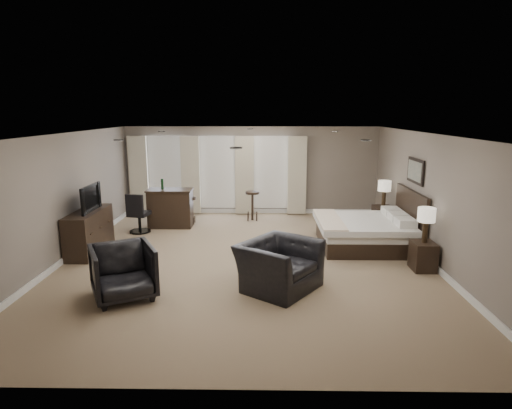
{
  "coord_description": "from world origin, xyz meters",
  "views": [
    {
      "loc": [
        0.34,
        -8.46,
        3.04
      ],
      "look_at": [
        0.2,
        0.4,
        1.1
      ],
      "focal_mm": 30.0,
      "sensor_mm": 36.0,
      "label": 1
    }
  ],
  "objects_px": {
    "bed": "(361,219)",
    "nightstand_far": "(382,218)",
    "armchair_far": "(123,269)",
    "nightstand_near": "(423,256)",
    "bar_counter": "(170,208)",
    "tv": "(87,208)",
    "desk_chair": "(139,213)",
    "bar_stool_left": "(190,211)",
    "dresser": "(89,232)",
    "armchair_near": "(279,258)",
    "lamp_far": "(384,194)",
    "bar_stool_right": "(252,206)",
    "lamp_near": "(426,225)"
  },
  "relations": [
    {
      "from": "bed",
      "to": "nightstand_far",
      "type": "distance_m",
      "value": 1.74
    },
    {
      "from": "nightstand_far",
      "to": "armchair_far",
      "type": "relative_size",
      "value": 0.62
    },
    {
      "from": "nightstand_near",
      "to": "bar_counter",
      "type": "xyz_separation_m",
      "value": [
        -5.59,
        3.1,
        0.24
      ]
    },
    {
      "from": "tv",
      "to": "desk_chair",
      "type": "xyz_separation_m",
      "value": [
        0.65,
        1.57,
        -0.48
      ]
    },
    {
      "from": "armchair_far",
      "to": "bar_stool_left",
      "type": "xyz_separation_m",
      "value": [
        0.29,
        4.81,
        -0.13
      ]
    },
    {
      "from": "dresser",
      "to": "armchair_near",
      "type": "relative_size",
      "value": 1.24
    },
    {
      "from": "armchair_far",
      "to": "desk_chair",
      "type": "distance_m",
      "value": 4.0
    },
    {
      "from": "bed",
      "to": "lamp_far",
      "type": "distance_m",
      "value": 1.73
    },
    {
      "from": "bed",
      "to": "dresser",
      "type": "height_order",
      "value": "bed"
    },
    {
      "from": "nightstand_far",
      "to": "armchair_far",
      "type": "bearing_deg",
      "value": -141.74
    },
    {
      "from": "dresser",
      "to": "bar_counter",
      "type": "height_order",
      "value": "bar_counter"
    },
    {
      "from": "lamp_far",
      "to": "bar_stool_right",
      "type": "bearing_deg",
      "value": 164.52
    },
    {
      "from": "armchair_far",
      "to": "bar_counter",
      "type": "bearing_deg",
      "value": 64.56
    },
    {
      "from": "lamp_near",
      "to": "armchair_far",
      "type": "distance_m",
      "value": 5.61
    },
    {
      "from": "nightstand_near",
      "to": "lamp_far",
      "type": "relative_size",
      "value": 0.82
    },
    {
      "from": "dresser",
      "to": "armchair_far",
      "type": "xyz_separation_m",
      "value": [
        1.5,
        -2.34,
        0.03
      ]
    },
    {
      "from": "lamp_far",
      "to": "nightstand_near",
      "type": "bearing_deg",
      "value": -90.0
    },
    {
      "from": "lamp_far",
      "to": "tv",
      "type": "bearing_deg",
      "value": -164.42
    },
    {
      "from": "nightstand_near",
      "to": "lamp_near",
      "type": "relative_size",
      "value": 0.81
    },
    {
      "from": "armchair_near",
      "to": "bar_counter",
      "type": "height_order",
      "value": "armchair_near"
    },
    {
      "from": "dresser",
      "to": "bar_stool_left",
      "type": "xyz_separation_m",
      "value": [
        1.79,
        2.46,
        -0.1
      ]
    },
    {
      "from": "bar_counter",
      "to": "bar_stool_left",
      "type": "relative_size",
      "value": 1.61
    },
    {
      "from": "lamp_far",
      "to": "bar_stool_right",
      "type": "height_order",
      "value": "lamp_far"
    },
    {
      "from": "lamp_near",
      "to": "lamp_far",
      "type": "xyz_separation_m",
      "value": [
        0.0,
        2.9,
        0.06
      ]
    },
    {
      "from": "armchair_far",
      "to": "tv",
      "type": "bearing_deg",
      "value": 95.04
    },
    {
      "from": "bed",
      "to": "bar_stool_left",
      "type": "bearing_deg",
      "value": 154.91
    },
    {
      "from": "tv",
      "to": "bar_stool_left",
      "type": "distance_m",
      "value": 3.11
    },
    {
      "from": "lamp_far",
      "to": "armchair_near",
      "type": "xyz_separation_m",
      "value": [
        -2.84,
        -3.84,
        -0.4
      ]
    },
    {
      "from": "lamp_near",
      "to": "bar_stool_right",
      "type": "height_order",
      "value": "lamp_near"
    },
    {
      "from": "nightstand_near",
      "to": "armchair_near",
      "type": "xyz_separation_m",
      "value": [
        -2.84,
        -0.94,
        0.28
      ]
    },
    {
      "from": "nightstand_far",
      "to": "bar_counter",
      "type": "distance_m",
      "value": 5.59
    },
    {
      "from": "nightstand_near",
      "to": "dresser",
      "type": "bearing_deg",
      "value": 172.02
    },
    {
      "from": "bed",
      "to": "desk_chair",
      "type": "relative_size",
      "value": 2.0
    },
    {
      "from": "armchair_near",
      "to": "bar_counter",
      "type": "relative_size",
      "value": 1.09
    },
    {
      "from": "armchair_near",
      "to": "desk_chair",
      "type": "relative_size",
      "value": 1.25
    },
    {
      "from": "bed",
      "to": "lamp_far",
      "type": "relative_size",
      "value": 3.02
    },
    {
      "from": "bar_stool_left",
      "to": "lamp_near",
      "type": "bearing_deg",
      "value": -33.81
    },
    {
      "from": "nightstand_near",
      "to": "nightstand_far",
      "type": "height_order",
      "value": "nightstand_far"
    },
    {
      "from": "lamp_near",
      "to": "armchair_near",
      "type": "distance_m",
      "value": 3.01
    },
    {
      "from": "lamp_near",
      "to": "bar_stool_right",
      "type": "xyz_separation_m",
      "value": [
        -3.42,
        3.85,
        -0.49
      ]
    },
    {
      "from": "lamp_near",
      "to": "bar_stool_right",
      "type": "bearing_deg",
      "value": 131.63
    },
    {
      "from": "lamp_near",
      "to": "armchair_far",
      "type": "height_order",
      "value": "lamp_near"
    },
    {
      "from": "bed",
      "to": "tv",
      "type": "height_order",
      "value": "bed"
    },
    {
      "from": "desk_chair",
      "to": "tv",
      "type": "bearing_deg",
      "value": 77.76
    },
    {
      "from": "armchair_far",
      "to": "desk_chair",
      "type": "xyz_separation_m",
      "value": [
        -0.85,
        3.91,
        0.02
      ]
    },
    {
      "from": "lamp_far",
      "to": "dresser",
      "type": "xyz_separation_m",
      "value": [
        -6.92,
        -1.93,
        -0.49
      ]
    },
    {
      "from": "lamp_far",
      "to": "bar_counter",
      "type": "xyz_separation_m",
      "value": [
        -5.59,
        0.2,
        -0.44
      ]
    },
    {
      "from": "armchair_far",
      "to": "bar_stool_left",
      "type": "bearing_deg",
      "value": 58.92
    },
    {
      "from": "nightstand_near",
      "to": "bar_stool_right",
      "type": "relative_size",
      "value": 0.67
    },
    {
      "from": "bar_stool_left",
      "to": "desk_chair",
      "type": "xyz_separation_m",
      "value": [
        -1.14,
        -0.89,
        0.15
      ]
    }
  ]
}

